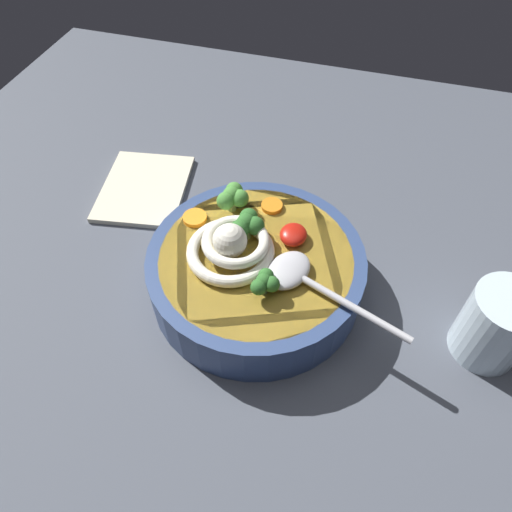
{
  "coord_description": "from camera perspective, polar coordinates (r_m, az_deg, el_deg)",
  "views": [
    {
      "loc": [
        -34.62,
        -13.55,
        52.18
      ],
      "look_at": [
        -0.66,
        -3.43,
        9.38
      ],
      "focal_mm": 33.4,
      "sensor_mm": 36.0,
      "label": 1
    }
  ],
  "objects": [
    {
      "name": "broccoli_floret_left",
      "position": [
        0.51,
        1.07,
        -3.18
      ],
      "size": [
        3.5,
        3.01,
        2.77
      ],
      "color": "#7A9E60",
      "rests_on": "soup_bowl"
    },
    {
      "name": "soup_bowl",
      "position": [
        0.58,
        0.0,
        -1.87
      ],
      "size": [
        25.94,
        25.94,
        6.11
      ],
      "color": "#334775",
      "rests_on": "table_slab"
    },
    {
      "name": "drinking_glass",
      "position": [
        0.58,
        26.84,
        -7.43
      ],
      "size": [
        7.63,
        7.63,
        9.25
      ],
      "primitive_type": "cylinder",
      "color": "silver",
      "rests_on": "table_slab"
    },
    {
      "name": "folded_napkin",
      "position": [
        0.74,
        -13.21,
        7.92
      ],
      "size": [
        17.12,
        14.61,
        0.8
      ],
      "primitive_type": "cube",
      "rotation": [
        0.0,
        0.0,
        0.17
      ],
      "color": "beige",
      "rests_on": "table_slab"
    },
    {
      "name": "broccoli_floret_near_spoon",
      "position": [
        0.59,
        -2.81,
        7.11
      ],
      "size": [
        4.36,
        3.75,
        3.45
      ],
      "color": "#7A9E60",
      "rests_on": "soup_bowl"
    },
    {
      "name": "carrot_slice_extra_b",
      "position": [
        0.61,
        1.92,
        6.01
      ],
      "size": [
        2.7,
        2.7,
        0.58
      ],
      "primitive_type": "cylinder",
      "color": "orange",
      "rests_on": "soup_bowl"
    },
    {
      "name": "noodle_pile",
      "position": [
        0.55,
        -2.92,
        1.18
      ],
      "size": [
        11.3,
        11.08,
        4.54
      ],
      "color": "silver",
      "rests_on": "soup_bowl"
    },
    {
      "name": "carrot_slice_far",
      "position": [
        0.6,
        -7.33,
        4.56
      ],
      "size": [
        2.98,
        2.98,
        0.57
      ],
      "primitive_type": "cylinder",
      "color": "orange",
      "rests_on": "soup_bowl"
    },
    {
      "name": "chili_sauce_dollop",
      "position": [
        0.57,
        4.49,
        2.58
      ],
      "size": [
        3.62,
        3.26,
        1.63
      ],
      "primitive_type": "ellipsoid",
      "color": "#B2190F",
      "rests_on": "soup_bowl"
    },
    {
      "name": "broccoli_floret_beside_chili",
      "position": [
        0.56,
        -1.04,
        3.85
      ],
      "size": [
        4.41,
        3.79,
        3.49
      ],
      "color": "#7A9E60",
      "rests_on": "soup_bowl"
    },
    {
      "name": "table_slab",
      "position": [
        0.63,
        -2.83,
        -3.38
      ],
      "size": [
        111.37,
        111.37,
        3.27
      ],
      "primitive_type": "cube",
      "color": "#474C56",
      "rests_on": "ground"
    },
    {
      "name": "soup_spoon",
      "position": [
        0.53,
        5.14,
        -2.42
      ],
      "size": [
        9.16,
        17.31,
        1.6
      ],
      "rotation": [
        0.0,
        0.0,
        4.36
      ],
      "color": "#B7B7BC",
      "rests_on": "soup_bowl"
    }
  ]
}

